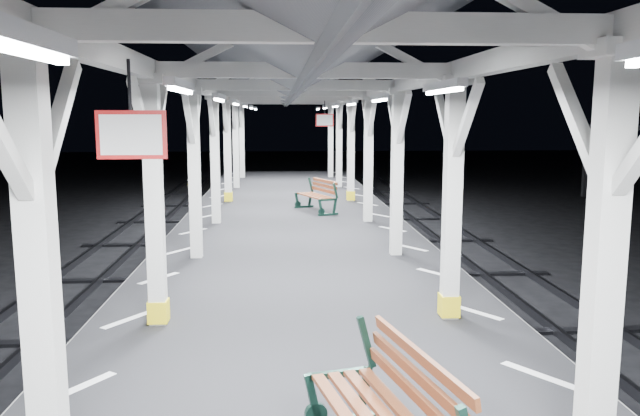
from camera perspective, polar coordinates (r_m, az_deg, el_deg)
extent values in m
cube|color=silver|center=(7.18, -21.20, -15.09)|extent=(1.00, 48.00, 0.01)
cube|color=silver|center=(7.41, 19.37, -14.21)|extent=(1.00, 48.00, 0.01)
cube|color=silver|center=(4.73, -24.22, -7.05)|extent=(0.22, 0.22, 3.20)
cube|color=silver|center=(4.59, -25.51, 13.36)|extent=(0.40, 0.40, 0.12)
cube|color=silver|center=(5.09, -22.86, 7.21)|extent=(0.10, 0.99, 0.99)
cube|color=silver|center=(8.51, -14.90, 0.07)|extent=(0.22, 0.22, 3.20)
cube|color=silver|center=(8.44, -15.34, 11.29)|extent=(0.40, 0.40, 0.12)
cube|color=yellow|center=(8.83, -14.55, -9.09)|extent=(0.26, 0.26, 0.30)
cube|color=silver|center=(8.97, -14.51, 7.87)|extent=(0.10, 0.99, 0.99)
cube|color=silver|center=(7.89, -15.99, 7.77)|extent=(0.10, 0.99, 0.99)
cube|color=silver|center=(12.43, -11.39, 2.76)|extent=(0.22, 0.22, 3.20)
cube|color=silver|center=(12.38, -11.62, 10.43)|extent=(0.40, 0.40, 0.12)
cube|color=silver|center=(12.92, -11.22, 8.09)|extent=(0.10, 0.99, 0.99)
cube|color=silver|center=(11.83, -11.91, 8.05)|extent=(0.10, 0.99, 0.99)
cube|color=silver|center=(16.39, -9.57, 4.16)|extent=(0.22, 0.22, 3.20)
cube|color=silver|center=(16.35, -9.71, 9.97)|extent=(0.40, 0.40, 0.12)
cube|color=silver|center=(16.89, -9.48, 8.19)|extent=(0.10, 0.99, 0.99)
cube|color=silver|center=(15.80, -9.87, 8.17)|extent=(0.10, 0.99, 0.99)
cube|color=silver|center=(20.37, -8.45, 5.01)|extent=(0.22, 0.22, 3.20)
cube|color=silver|center=(20.34, -8.56, 9.69)|extent=(0.40, 0.40, 0.12)
cube|color=yellow|center=(20.50, -8.37, 1.05)|extent=(0.26, 0.26, 0.30)
cube|color=silver|center=(20.88, -8.40, 8.26)|extent=(0.10, 0.99, 0.99)
cube|color=silver|center=(19.78, -8.65, 8.24)|extent=(0.10, 0.99, 0.99)
cube|color=silver|center=(24.35, -7.70, 5.58)|extent=(0.22, 0.22, 3.20)
cube|color=silver|center=(24.32, -7.78, 9.49)|extent=(0.40, 0.40, 0.12)
cube|color=silver|center=(24.87, -7.67, 8.30)|extent=(0.10, 0.99, 0.99)
cube|color=silver|center=(23.77, -7.84, 8.29)|extent=(0.10, 0.99, 0.99)
cube|color=silver|center=(28.34, -7.16, 5.99)|extent=(0.22, 0.22, 3.20)
cube|color=silver|center=(28.32, -7.22, 9.35)|extent=(0.40, 0.40, 0.12)
cube|color=silver|center=(28.86, -7.14, 8.32)|extent=(0.10, 0.99, 0.99)
cube|color=silver|center=(27.76, -7.27, 8.32)|extent=(0.10, 0.99, 0.99)
cube|color=silver|center=(5.02, 24.47, -6.19)|extent=(0.22, 0.22, 3.20)
cube|color=silver|center=(4.89, 25.69, 13.00)|extent=(0.40, 0.40, 0.12)
cube|color=silver|center=(5.36, 22.45, 7.26)|extent=(0.10, 0.99, 0.99)
cube|color=silver|center=(8.68, 11.99, 0.32)|extent=(0.22, 0.22, 3.20)
cube|color=silver|center=(8.60, 12.33, 11.33)|extent=(0.40, 0.40, 0.12)
cube|color=yellow|center=(8.99, 11.71, -8.68)|extent=(0.26, 0.26, 0.30)
cube|color=silver|center=(9.12, 11.27, 7.98)|extent=(0.10, 0.99, 0.99)
cube|color=silver|center=(8.07, 13.30, 7.87)|extent=(0.10, 0.99, 0.99)
cube|color=silver|center=(12.55, 7.05, 2.92)|extent=(0.22, 0.22, 3.20)
cube|color=silver|center=(12.50, 7.19, 10.52)|extent=(0.40, 0.40, 0.12)
cube|color=silver|center=(13.03, 6.69, 8.20)|extent=(0.10, 0.99, 0.99)
cube|color=silver|center=(11.95, 7.65, 8.16)|extent=(0.10, 0.99, 0.99)
cube|color=silver|center=(16.48, 4.44, 4.28)|extent=(0.22, 0.22, 3.20)
cube|color=silver|center=(16.44, 4.51, 10.06)|extent=(0.40, 0.40, 0.12)
cube|color=silver|center=(16.98, 4.22, 8.29)|extent=(0.10, 0.99, 0.99)
cube|color=silver|center=(15.89, 4.78, 8.27)|extent=(0.10, 0.99, 0.99)
cube|color=silver|center=(20.44, 2.84, 5.11)|extent=(0.22, 0.22, 3.20)
cube|color=silver|center=(20.41, 2.88, 9.76)|extent=(0.40, 0.40, 0.12)
cube|color=yellow|center=(20.57, 2.81, 1.15)|extent=(0.26, 0.26, 0.30)
cube|color=silver|center=(20.95, 2.69, 8.34)|extent=(0.10, 0.99, 0.99)
cube|color=silver|center=(19.85, 3.05, 8.33)|extent=(0.10, 0.99, 0.99)
cube|color=silver|center=(24.41, 1.76, 5.66)|extent=(0.22, 0.22, 3.20)
cube|color=silver|center=(24.38, 1.77, 9.56)|extent=(0.40, 0.40, 0.12)
cube|color=silver|center=(24.93, 1.65, 8.37)|extent=(0.10, 0.99, 0.99)
cube|color=silver|center=(23.83, 1.90, 8.36)|extent=(0.10, 0.99, 0.99)
cube|color=silver|center=(28.39, 0.97, 6.06)|extent=(0.22, 0.22, 3.20)
cube|color=silver|center=(28.37, 0.98, 9.42)|extent=(0.40, 0.40, 0.12)
cube|color=silver|center=(28.91, 0.89, 8.39)|extent=(0.10, 0.99, 0.99)
cube|color=silver|center=(27.81, 1.08, 8.38)|extent=(0.10, 0.99, 0.99)
cube|color=silver|center=(6.50, -18.95, 13.11)|extent=(0.18, 48.00, 0.24)
cube|color=silver|center=(6.72, 17.19, 13.03)|extent=(0.18, 48.00, 0.24)
cube|color=silver|center=(4.32, 0.98, 16.14)|extent=(4.20, 0.14, 0.20)
cube|color=silver|center=(8.29, -1.37, 12.47)|extent=(4.20, 0.14, 0.20)
cube|color=silver|center=(12.28, -2.18, 11.17)|extent=(4.20, 0.14, 0.20)
cube|color=silver|center=(16.28, -2.59, 10.51)|extent=(4.20, 0.14, 0.20)
cube|color=silver|center=(20.28, -2.83, 10.11)|extent=(4.20, 0.14, 0.20)
cube|color=silver|center=(24.27, -3.00, 9.84)|extent=(4.20, 0.14, 0.20)
cube|color=silver|center=(28.27, -3.12, 9.65)|extent=(4.20, 0.14, 0.20)
cube|color=#484A4F|center=(6.57, 11.41, 18.09)|extent=(2.80, 49.00, 1.45)
cube|color=silver|center=(2.47, -27.20, 14.41)|extent=(0.10, 1.35, 0.08)
cube|color=white|center=(2.47, -27.12, 13.26)|extent=(0.05, 1.25, 0.05)
cube|color=silver|center=(6.34, -12.60, 10.95)|extent=(0.10, 1.35, 0.08)
cube|color=white|center=(6.34, -12.59, 10.50)|extent=(0.05, 1.25, 0.05)
cube|color=silver|center=(10.31, -9.20, 10.02)|extent=(0.10, 1.35, 0.08)
cube|color=white|center=(10.31, -9.19, 9.75)|extent=(0.05, 1.25, 0.05)
cube|color=silver|center=(14.30, -7.69, 9.60)|extent=(0.10, 1.35, 0.08)
cube|color=white|center=(14.30, -7.69, 9.40)|extent=(0.05, 1.25, 0.05)
cube|color=silver|center=(18.29, -6.85, 9.36)|extent=(0.10, 1.35, 0.08)
cube|color=white|center=(18.29, -6.84, 9.20)|extent=(0.05, 1.25, 0.05)
cube|color=silver|center=(22.29, -6.30, 9.20)|extent=(0.10, 1.35, 0.08)
cube|color=white|center=(22.29, -6.30, 9.08)|extent=(0.05, 1.25, 0.05)
cube|color=silver|center=(26.28, -5.93, 9.10)|extent=(0.10, 1.35, 0.08)
cube|color=white|center=(26.28, -5.93, 8.99)|extent=(0.05, 1.25, 0.05)
cube|color=silver|center=(6.49, 11.19, 10.94)|extent=(0.10, 1.35, 0.08)
cube|color=white|center=(6.48, 11.18, 10.50)|extent=(0.05, 1.25, 0.05)
cube|color=silver|center=(10.40, 5.44, 10.08)|extent=(0.10, 1.35, 0.08)
cube|color=white|center=(10.40, 5.44, 9.81)|extent=(0.05, 1.25, 0.05)
cube|color=silver|center=(14.36, 2.86, 9.66)|extent=(0.10, 1.35, 0.08)
cube|color=white|center=(14.36, 2.86, 9.46)|extent=(0.05, 1.25, 0.05)
cube|color=silver|center=(18.34, 1.40, 9.41)|extent=(0.10, 1.35, 0.08)
cube|color=white|center=(18.34, 1.40, 9.26)|extent=(0.05, 1.25, 0.05)
cube|color=silver|center=(22.33, 0.46, 9.25)|extent=(0.10, 1.35, 0.08)
cube|color=white|center=(22.33, 0.46, 9.12)|extent=(0.05, 1.25, 0.05)
cube|color=silver|center=(26.32, -0.19, 9.14)|extent=(0.10, 1.35, 0.08)
cube|color=white|center=(26.32, -0.19, 9.03)|extent=(0.05, 1.25, 0.05)
cylinder|color=black|center=(4.73, -17.04, 10.73)|extent=(0.02, 0.02, 0.36)
cube|color=red|center=(4.72, -16.85, 6.42)|extent=(0.50, 0.03, 0.35)
cube|color=white|center=(4.72, -16.85, 6.42)|extent=(0.44, 0.04, 0.29)
cylinder|color=black|center=(17.60, 0.43, 9.20)|extent=(0.02, 0.02, 0.36)
cube|color=red|center=(17.60, 0.43, 8.04)|extent=(0.50, 0.03, 0.35)
cube|color=white|center=(17.60, 0.43, 8.04)|extent=(0.44, 0.05, 0.29)
cube|color=black|center=(31.77, 23.13, 3.93)|extent=(0.20, 0.20, 3.30)
sphere|color=silver|center=(31.71, 23.30, 6.75)|extent=(0.20, 0.20, 0.20)
cube|color=#123027|center=(5.86, -0.60, -17.22)|extent=(0.18, 0.09, 0.53)
cube|color=#123027|center=(6.00, 3.99, -16.62)|extent=(0.17, 0.09, 0.53)
cube|color=#123027|center=(5.81, 4.26, -12.11)|extent=(0.19, 0.10, 0.50)
cube|color=brown|center=(5.08, 6.01, -18.42)|extent=(0.48, 1.71, 0.04)
cube|color=brown|center=(5.13, 7.62, -18.15)|extent=(0.48, 1.71, 0.04)
cube|color=brown|center=(5.09, 8.52, -16.40)|extent=(0.43, 1.70, 0.11)
cube|color=brown|center=(5.04, 8.80, -14.83)|extent=(0.43, 1.70, 0.11)
cube|color=brown|center=(4.99, 9.08, -13.23)|extent=(0.43, 1.70, 0.11)
cube|color=#123027|center=(17.58, 0.75, -0.58)|extent=(0.60, 0.29, 0.06)
cube|color=#123027|center=(17.45, 0.08, 0.04)|extent=(0.17, 0.11, 0.48)
cube|color=#123027|center=(17.64, 1.35, 0.13)|extent=(0.15, 0.10, 0.48)
cube|color=#123027|center=(17.59, 1.41, 1.60)|extent=(0.18, 0.11, 0.45)
cube|color=#123027|center=(19.06, -1.48, 0.12)|extent=(0.60, 0.29, 0.06)
cube|color=#123027|center=(18.94, -2.11, 0.70)|extent=(0.17, 0.11, 0.48)
cube|color=#123027|center=(19.11, -0.91, 0.78)|extent=(0.15, 0.10, 0.48)
cube|color=#123027|center=(19.07, -0.86, 2.14)|extent=(0.18, 0.11, 0.45)
cube|color=brown|center=(18.17, -1.00, 1.10)|extent=(0.67, 1.49, 0.04)
cube|color=brown|center=(18.22, -0.62, 1.12)|extent=(0.67, 1.49, 0.04)
cube|color=brown|center=(18.28, -0.24, 1.14)|extent=(0.67, 1.49, 0.04)
cube|color=brown|center=(18.34, 0.14, 1.17)|extent=(0.67, 1.49, 0.04)
cube|color=brown|center=(18.35, 0.35, 1.63)|extent=(0.64, 1.48, 0.10)
cube|color=brown|center=(18.35, 0.41, 2.05)|extent=(0.64, 1.48, 0.10)
cube|color=brown|center=(18.34, 0.47, 2.47)|extent=(0.64, 1.48, 0.10)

